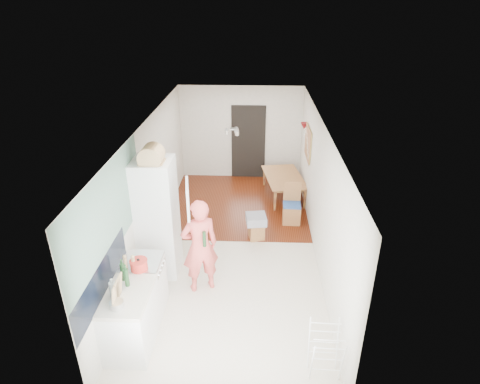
# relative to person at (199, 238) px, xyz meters

# --- Properties ---
(room_shell) EXTENTS (3.20, 7.00, 2.50)m
(room_shell) POSITION_rel_person_xyz_m (0.48, 1.26, 0.25)
(room_shell) COLOR silver
(room_shell) RESTS_ON ground
(floor) EXTENTS (3.20, 7.00, 0.01)m
(floor) POSITION_rel_person_xyz_m (0.48, 1.26, -1.00)
(floor) COLOR beige
(floor) RESTS_ON ground
(wood_floor_overlay) EXTENTS (3.20, 3.30, 0.01)m
(wood_floor_overlay) POSITION_rel_person_xyz_m (0.48, 3.11, -0.99)
(wood_floor_overlay) COLOR #602511
(wood_floor_overlay) RESTS_ON room_shell
(sage_wall_panel) EXTENTS (0.02, 3.00, 1.30)m
(sage_wall_panel) POSITION_rel_person_xyz_m (-1.11, -0.74, 0.85)
(sage_wall_panel) COLOR gray
(sage_wall_panel) RESTS_ON room_shell
(tile_splashback) EXTENTS (0.02, 1.90, 0.50)m
(tile_splashback) POSITION_rel_person_xyz_m (-1.11, -1.29, 0.15)
(tile_splashback) COLOR black
(tile_splashback) RESTS_ON room_shell
(doorway_recess) EXTENTS (0.90, 0.04, 2.00)m
(doorway_recess) POSITION_rel_person_xyz_m (0.68, 4.74, 0.00)
(doorway_recess) COLOR black
(doorway_recess) RESTS_ON room_shell
(base_cabinet) EXTENTS (0.60, 0.90, 0.86)m
(base_cabinet) POSITION_rel_person_xyz_m (-0.82, -1.29, -0.57)
(base_cabinet) COLOR white
(base_cabinet) RESTS_ON room_shell
(worktop) EXTENTS (0.62, 0.92, 0.06)m
(worktop) POSITION_rel_person_xyz_m (-0.82, -1.29, -0.11)
(worktop) COLOR beige
(worktop) RESTS_ON room_shell
(range_cooker) EXTENTS (0.60, 0.60, 0.88)m
(range_cooker) POSITION_rel_person_xyz_m (-0.82, -0.54, -0.56)
(range_cooker) COLOR white
(range_cooker) RESTS_ON room_shell
(cooker_top) EXTENTS (0.60, 0.60, 0.04)m
(cooker_top) POSITION_rel_person_xyz_m (-0.82, -0.54, -0.10)
(cooker_top) COLOR silver
(cooker_top) RESTS_ON room_shell
(fridge_housing) EXTENTS (0.66, 0.66, 2.15)m
(fridge_housing) POSITION_rel_person_xyz_m (-0.79, 0.48, 0.08)
(fridge_housing) COLOR white
(fridge_housing) RESTS_ON room_shell
(fridge_door) EXTENTS (0.14, 0.56, 0.70)m
(fridge_door) POSITION_rel_person_xyz_m (-0.18, 0.18, 0.55)
(fridge_door) COLOR white
(fridge_door) RESTS_ON room_shell
(fridge_interior) EXTENTS (0.02, 0.52, 0.66)m
(fridge_interior) POSITION_rel_person_xyz_m (-0.48, 0.48, 0.55)
(fridge_interior) COLOR white
(fridge_interior) RESTS_ON room_shell
(pinboard) EXTENTS (0.03, 0.90, 0.70)m
(pinboard) POSITION_rel_person_xyz_m (2.06, 3.16, 0.55)
(pinboard) COLOR #D3B65E
(pinboard) RESTS_ON room_shell
(pinboard_frame) EXTENTS (0.00, 0.94, 0.74)m
(pinboard_frame) POSITION_rel_person_xyz_m (2.04, 3.16, 0.55)
(pinboard_frame) COLOR #A87637
(pinboard_frame) RESTS_ON room_shell
(wall_sconce) EXTENTS (0.18, 0.18, 0.16)m
(wall_sconce) POSITION_rel_person_xyz_m (2.02, 3.81, 0.75)
(wall_sconce) COLOR maroon
(wall_sconce) RESTS_ON room_shell
(person) EXTENTS (0.85, 0.72, 1.99)m
(person) POSITION_rel_person_xyz_m (0.00, 0.00, 0.00)
(person) COLOR #EB5A55
(person) RESTS_ON floor
(dining_table) EXTENTS (0.94, 1.42, 0.46)m
(dining_table) POSITION_rel_person_xyz_m (1.61, 3.56, -0.76)
(dining_table) COLOR #A87637
(dining_table) RESTS_ON floor
(dining_chair) EXTENTS (0.39, 0.39, 0.90)m
(dining_chair) POSITION_rel_person_xyz_m (1.69, 2.29, -0.54)
(dining_chair) COLOR #A87637
(dining_chair) RESTS_ON floor
(stool) EXTENTS (0.36, 0.36, 0.39)m
(stool) POSITION_rel_person_xyz_m (0.92, 1.61, -0.80)
(stool) COLOR #A87637
(stool) RESTS_ON floor
(grey_drape) EXTENTS (0.44, 0.44, 0.18)m
(grey_drape) POSITION_rel_person_xyz_m (0.92, 1.56, -0.52)
(grey_drape) COLOR gray
(grey_drape) RESTS_ON stool
(drying_rack) EXTENTS (0.40, 0.37, 0.77)m
(drying_rack) POSITION_rel_person_xyz_m (1.83, -1.68, -0.61)
(drying_rack) COLOR white
(drying_rack) RESTS_ON floor
(bread_bin) EXTENTS (0.40, 0.38, 0.21)m
(bread_bin) POSITION_rel_person_xyz_m (-0.76, 0.39, 1.26)
(bread_bin) COLOR tan
(bread_bin) RESTS_ON fridge_housing
(red_casserole) EXTENTS (0.30, 0.30, 0.15)m
(red_casserole) POSITION_rel_person_xyz_m (-0.79, -0.74, 0.00)
(red_casserole) COLOR red
(red_casserole) RESTS_ON cooker_top
(steel_pan) EXTENTS (0.21, 0.21, 0.09)m
(steel_pan) POSITION_rel_person_xyz_m (-0.86, -1.55, -0.03)
(steel_pan) COLOR silver
(steel_pan) RESTS_ON worktop
(held_bottle) EXTENTS (0.06, 0.06, 0.27)m
(held_bottle) POSITION_rel_person_xyz_m (0.10, -0.12, 0.07)
(held_bottle) COLOR #1D3F1E
(held_bottle) RESTS_ON person
(bottle_a) EXTENTS (0.07, 0.07, 0.28)m
(bottle_a) POSITION_rel_person_xyz_m (-0.85, -1.12, 0.06)
(bottle_a) COLOR #1D3F1E
(bottle_a) RESTS_ON worktop
(bottle_b) EXTENTS (0.08, 0.08, 0.27)m
(bottle_b) POSITION_rel_person_xyz_m (-0.94, -0.99, 0.06)
(bottle_b) COLOR #1D3F1E
(bottle_b) RESTS_ON worktop
(bottle_c) EXTENTS (0.10, 0.10, 0.22)m
(bottle_c) POSITION_rel_person_xyz_m (-0.97, -1.34, 0.04)
(bottle_c) COLOR silver
(bottle_c) RESTS_ON worktop
(pepper_mill_front) EXTENTS (0.06, 0.06, 0.20)m
(pepper_mill_front) POSITION_rel_person_xyz_m (-0.86, -0.76, 0.02)
(pepper_mill_front) COLOR tan
(pepper_mill_front) RESTS_ON worktop
(pepper_mill_back) EXTENTS (0.06, 0.06, 0.20)m
(pepper_mill_back) POSITION_rel_person_xyz_m (-0.98, -0.76, 0.02)
(pepper_mill_back) COLOR tan
(pepper_mill_back) RESTS_ON worktop
(chopping_boards) EXTENTS (0.05, 0.26, 0.35)m
(chopping_boards) POSITION_rel_person_xyz_m (-0.88, -1.43, 0.10)
(chopping_boards) COLOR tan
(chopping_boards) RESTS_ON worktop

